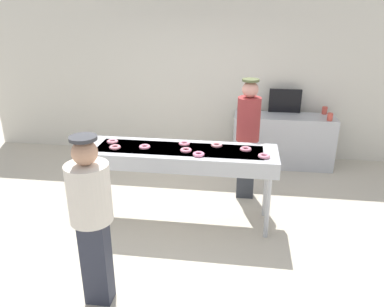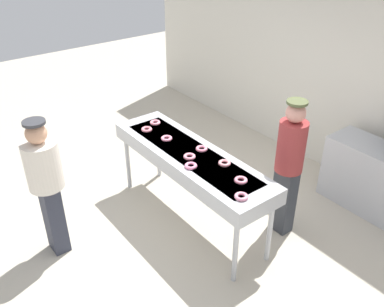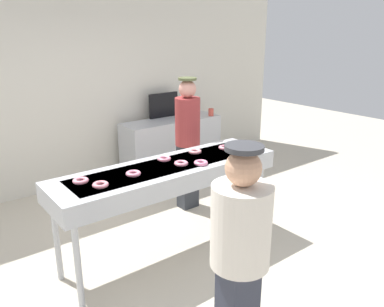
% 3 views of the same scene
% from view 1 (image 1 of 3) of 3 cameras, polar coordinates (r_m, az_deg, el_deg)
% --- Properties ---
extents(ground_plane, '(16.00, 16.00, 0.00)m').
position_cam_1_polar(ground_plane, '(5.04, -1.78, -9.76)').
color(ground_plane, beige).
extents(back_wall, '(8.00, 0.12, 3.01)m').
position_cam_1_polar(back_wall, '(6.83, 1.59, 12.23)').
color(back_wall, silver).
rests_on(back_wall, ground).
extents(fryer_conveyor, '(2.37, 0.66, 0.98)m').
position_cam_1_polar(fryer_conveyor, '(4.64, -1.91, -0.39)').
color(fryer_conveyor, '#B7BABF').
rests_on(fryer_conveyor, ground).
extents(strawberry_donut_0, '(0.18, 0.18, 0.04)m').
position_cam_1_polar(strawberry_donut_0, '(4.41, 10.73, -0.38)').
color(strawberry_donut_0, pink).
rests_on(strawberry_donut_0, fryer_conveyor).
extents(strawberry_donut_1, '(0.20, 0.20, 0.04)m').
position_cam_1_polar(strawberry_donut_1, '(4.89, -11.83, 1.77)').
color(strawberry_donut_1, pink).
rests_on(strawberry_donut_1, fryer_conveyor).
extents(strawberry_donut_2, '(0.19, 0.19, 0.04)m').
position_cam_1_polar(strawberry_donut_2, '(4.69, -11.47, 0.92)').
color(strawberry_donut_2, pink).
rests_on(strawberry_donut_2, fryer_conveyor).
extents(strawberry_donut_3, '(0.17, 0.17, 0.04)m').
position_cam_1_polar(strawberry_donut_3, '(4.72, -1.16, 1.49)').
color(strawberry_donut_3, pink).
rests_on(strawberry_donut_3, fryer_conveyor).
extents(strawberry_donut_4, '(0.19, 0.19, 0.04)m').
position_cam_1_polar(strawberry_donut_4, '(4.58, 8.04, 0.65)').
color(strawberry_donut_4, pink).
rests_on(strawberry_donut_4, fryer_conveyor).
extents(strawberry_donut_5, '(0.15, 0.15, 0.04)m').
position_cam_1_polar(strawberry_donut_5, '(4.68, 3.72, 1.25)').
color(strawberry_donut_5, pink).
rests_on(strawberry_donut_5, fryer_conveyor).
extents(strawberry_donut_6, '(0.19, 0.19, 0.04)m').
position_cam_1_polar(strawberry_donut_6, '(4.39, 1.00, -0.11)').
color(strawberry_donut_6, pink).
rests_on(strawberry_donut_6, fryer_conveyor).
extents(strawberry_donut_7, '(0.20, 0.20, 0.04)m').
position_cam_1_polar(strawberry_donut_7, '(4.65, -7.10, 0.99)').
color(strawberry_donut_7, pink).
rests_on(strawberry_donut_7, fryer_conveyor).
extents(strawberry_donut_8, '(0.15, 0.15, 0.04)m').
position_cam_1_polar(strawberry_donut_8, '(4.51, -0.91, 0.50)').
color(strawberry_donut_8, pink).
rests_on(strawberry_donut_8, fryer_conveyor).
extents(worker_baker, '(0.31, 0.31, 1.71)m').
position_cam_1_polar(worker_baker, '(5.28, 8.35, 2.95)').
color(worker_baker, '#30343B').
rests_on(worker_baker, ground).
extents(customer_waiting, '(0.37, 0.37, 1.64)m').
position_cam_1_polar(customer_waiting, '(3.43, -14.86, -8.43)').
color(customer_waiting, '#2D313F').
rests_on(customer_waiting, ground).
extents(prep_counter, '(1.66, 0.54, 0.88)m').
position_cam_1_polar(prep_counter, '(6.66, 13.43, 1.89)').
color(prep_counter, '#B7BABF').
rests_on(prep_counter, ground).
extents(paper_cup_0, '(0.09, 0.09, 0.12)m').
position_cam_1_polar(paper_cup_0, '(6.80, 19.25, 6.11)').
color(paper_cup_0, '#CC4C3F').
rests_on(paper_cup_0, prep_counter).
extents(paper_cup_1, '(0.09, 0.09, 0.12)m').
position_cam_1_polar(paper_cup_1, '(6.44, 19.96, 5.18)').
color(paper_cup_1, '#CC4C3F').
rests_on(paper_cup_1, prep_counter).
extents(menu_display, '(0.54, 0.04, 0.40)m').
position_cam_1_polar(menu_display, '(6.68, 13.75, 7.68)').
color(menu_display, black).
rests_on(menu_display, prep_counter).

